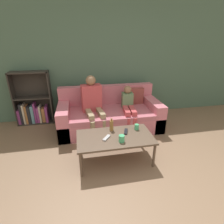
{
  "coord_description": "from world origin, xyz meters",
  "views": [
    {
      "loc": [
        -0.73,
        -1.32,
        1.82
      ],
      "look_at": [
        -0.19,
        1.46,
        0.6
      ],
      "focal_mm": 28.0,
      "sensor_mm": 36.0,
      "label": 1
    }
  ],
  "objects_px": {
    "coffee_table": "(115,138)",
    "tv_remote_0": "(107,138)",
    "person_child": "(129,107)",
    "person_adult": "(93,101)",
    "cup_far": "(122,139)",
    "tv_remote_1": "(126,131)",
    "couch": "(110,115)",
    "bottle": "(111,125)",
    "cup_near": "(137,127)",
    "bookshelf": "(33,105)"
  },
  "relations": [
    {
      "from": "person_child",
      "to": "tv_remote_1",
      "type": "relative_size",
      "value": 5.08
    },
    {
      "from": "couch",
      "to": "coffee_table",
      "type": "xyz_separation_m",
      "value": [
        -0.12,
        -1.13,
        0.12
      ]
    },
    {
      "from": "person_adult",
      "to": "person_child",
      "type": "xyz_separation_m",
      "value": [
        0.72,
        -0.07,
        -0.14
      ]
    },
    {
      "from": "bookshelf",
      "to": "cup_near",
      "type": "xyz_separation_m",
      "value": [
        1.9,
        -1.52,
        0.06
      ]
    },
    {
      "from": "cup_near",
      "to": "tv_remote_1",
      "type": "height_order",
      "value": "cup_near"
    },
    {
      "from": "cup_near",
      "to": "couch",
      "type": "bearing_deg",
      "value": 105.12
    },
    {
      "from": "cup_far",
      "to": "coffee_table",
      "type": "bearing_deg",
      "value": 111.27
    },
    {
      "from": "tv_remote_0",
      "to": "couch",
      "type": "bearing_deg",
      "value": 115.12
    },
    {
      "from": "tv_remote_1",
      "to": "person_adult",
      "type": "bearing_deg",
      "value": 133.79
    },
    {
      "from": "person_child",
      "to": "person_adult",
      "type": "bearing_deg",
      "value": -179.98
    },
    {
      "from": "coffee_table",
      "to": "tv_remote_1",
      "type": "height_order",
      "value": "tv_remote_1"
    },
    {
      "from": "bookshelf",
      "to": "cup_far",
      "type": "distance_m",
      "value": 2.41
    },
    {
      "from": "bookshelf",
      "to": "coffee_table",
      "type": "relative_size",
      "value": 1.01
    },
    {
      "from": "coffee_table",
      "to": "tv_remote_0",
      "type": "xyz_separation_m",
      "value": [
        -0.14,
        -0.03,
        0.05
      ]
    },
    {
      "from": "couch",
      "to": "person_child",
      "type": "bearing_deg",
      "value": -24.3
    },
    {
      "from": "tv_remote_1",
      "to": "bottle",
      "type": "bearing_deg",
      "value": 174.02
    },
    {
      "from": "bottle",
      "to": "person_child",
      "type": "bearing_deg",
      "value": 56.82
    },
    {
      "from": "bottle",
      "to": "tv_remote_0",
      "type": "bearing_deg",
      "value": -117.38
    },
    {
      "from": "person_child",
      "to": "cup_near",
      "type": "distance_m",
      "value": 0.82
    },
    {
      "from": "person_child",
      "to": "bottle",
      "type": "bearing_deg",
      "value": -117.61
    },
    {
      "from": "cup_near",
      "to": "tv_remote_0",
      "type": "xyz_separation_m",
      "value": [
        -0.52,
        -0.18,
        -0.03
      ]
    },
    {
      "from": "person_adult",
      "to": "tv_remote_1",
      "type": "height_order",
      "value": "person_adult"
    },
    {
      "from": "person_child",
      "to": "bottle",
      "type": "xyz_separation_m",
      "value": [
        -0.5,
        -0.77,
        0.01
      ]
    },
    {
      "from": "person_adult",
      "to": "bottle",
      "type": "xyz_separation_m",
      "value": [
        0.22,
        -0.84,
        -0.13
      ]
    },
    {
      "from": "couch",
      "to": "cup_far",
      "type": "relative_size",
      "value": 20.23
    },
    {
      "from": "coffee_table",
      "to": "person_child",
      "type": "bearing_deg",
      "value": 63.22
    },
    {
      "from": "bookshelf",
      "to": "cup_near",
      "type": "relative_size",
      "value": 12.76
    },
    {
      "from": "tv_remote_1",
      "to": "cup_far",
      "type": "bearing_deg",
      "value": -98.72
    },
    {
      "from": "person_adult",
      "to": "cup_near",
      "type": "xyz_separation_m",
      "value": [
        0.63,
        -0.89,
        -0.17
      ]
    },
    {
      "from": "person_adult",
      "to": "person_child",
      "type": "bearing_deg",
      "value": -12.89
    },
    {
      "from": "cup_near",
      "to": "bottle",
      "type": "xyz_separation_m",
      "value": [
        -0.41,
        0.05,
        0.04
      ]
    },
    {
      "from": "person_adult",
      "to": "person_child",
      "type": "relative_size",
      "value": 1.27
    },
    {
      "from": "couch",
      "to": "person_child",
      "type": "height_order",
      "value": "person_child"
    },
    {
      "from": "couch",
      "to": "tv_remote_0",
      "type": "bearing_deg",
      "value": -102.63
    },
    {
      "from": "coffee_table",
      "to": "tv_remote_0",
      "type": "height_order",
      "value": "tv_remote_0"
    },
    {
      "from": "cup_near",
      "to": "tv_remote_1",
      "type": "xyz_separation_m",
      "value": [
        -0.19,
        -0.05,
        -0.03
      ]
    },
    {
      "from": "tv_remote_1",
      "to": "coffee_table",
      "type": "bearing_deg",
      "value": -135.38
    },
    {
      "from": "person_adult",
      "to": "cup_far",
      "type": "relative_size",
      "value": 11.01
    },
    {
      "from": "couch",
      "to": "tv_remote_1",
      "type": "xyz_separation_m",
      "value": [
        0.07,
        -1.03,
        0.17
      ]
    },
    {
      "from": "couch",
      "to": "cup_far",
      "type": "bearing_deg",
      "value": -92.79
    },
    {
      "from": "bookshelf",
      "to": "tv_remote_1",
      "type": "xyz_separation_m",
      "value": [
        1.71,
        -1.58,
        0.02
      ]
    },
    {
      "from": "couch",
      "to": "cup_near",
      "type": "bearing_deg",
      "value": -74.88
    },
    {
      "from": "cup_far",
      "to": "tv_remote_1",
      "type": "relative_size",
      "value": 0.59
    },
    {
      "from": "coffee_table",
      "to": "person_child",
      "type": "xyz_separation_m",
      "value": [
        0.49,
        0.96,
        0.11
      ]
    },
    {
      "from": "bookshelf",
      "to": "bottle",
      "type": "distance_m",
      "value": 2.1
    },
    {
      "from": "cup_near",
      "to": "person_child",
      "type": "bearing_deg",
      "value": 83.26
    },
    {
      "from": "bookshelf",
      "to": "coffee_table",
      "type": "distance_m",
      "value": 2.25
    },
    {
      "from": "cup_near",
      "to": "bookshelf",
      "type": "bearing_deg",
      "value": 141.3
    },
    {
      "from": "person_adult",
      "to": "bookshelf",
      "type": "bearing_deg",
      "value": 146.12
    },
    {
      "from": "coffee_table",
      "to": "person_child",
      "type": "height_order",
      "value": "person_child"
    }
  ]
}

